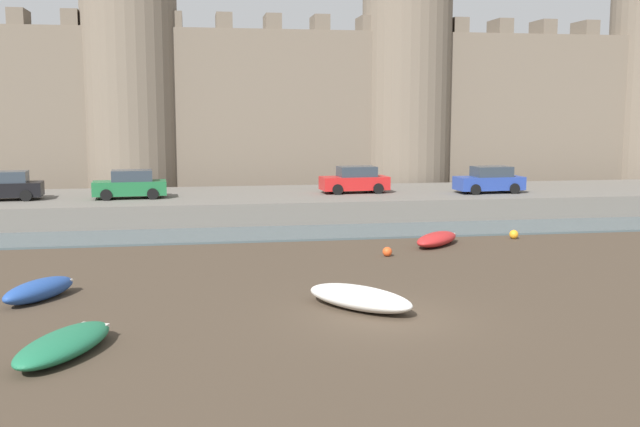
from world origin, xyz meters
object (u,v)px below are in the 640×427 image
object	(u,v)px
car_quay_west	(490,180)
mooring_buoy_mid_mud	(387,252)
rowboat_foreground_right	(359,297)
rowboat_midflat_left	(437,239)
rowboat_midflat_centre	(64,344)
mooring_buoy_near_channel	(514,234)
car_quay_centre_east	(5,186)
rowboat_near_channel_right	(39,290)
car_quay_centre_west	(130,185)
car_quay_east	(355,180)

from	to	relation	value
car_quay_west	mooring_buoy_mid_mud	bearing A→B (deg)	-128.51
rowboat_foreground_right	rowboat_midflat_left	distance (m)	12.08
rowboat_midflat_centre	mooring_buoy_near_channel	world-z (taller)	rowboat_midflat_centre
mooring_buoy_mid_mud	mooring_buoy_near_channel	bearing A→B (deg)	24.49
rowboat_midflat_left	car_quay_centre_east	size ratio (longest dim) A/B	0.79
rowboat_near_channel_right	rowboat_midflat_left	bearing A→B (deg)	24.94
rowboat_foreground_right	rowboat_midflat_centre	world-z (taller)	rowboat_foreground_right
rowboat_near_channel_right	mooring_buoy_near_channel	world-z (taller)	rowboat_near_channel_right
rowboat_near_channel_right	car_quay_west	xyz separation A→B (m)	(23.01, 17.50, 1.72)
rowboat_midflat_left	car_quay_centre_west	distance (m)	18.26
rowboat_foreground_right	mooring_buoy_near_channel	distance (m)	15.62
rowboat_midflat_left	car_quay_centre_east	distance (m)	24.31
car_quay_west	car_quay_centre_east	xyz separation A→B (m)	(-28.31, 0.96, 0.00)
rowboat_near_channel_right	car_quay_centre_west	world-z (taller)	car_quay_centre_west
car_quay_east	car_quay_centre_east	bearing A→B (deg)	-178.76
mooring_buoy_near_channel	car_quay_centre_west	bearing A→B (deg)	153.93
rowboat_foreground_right	car_quay_west	size ratio (longest dim) A/B	0.96
rowboat_foreground_right	rowboat_midflat_left	size ratio (longest dim) A/B	1.22
mooring_buoy_near_channel	mooring_buoy_mid_mud	bearing A→B (deg)	-155.51
rowboat_near_channel_right	rowboat_midflat_left	xyz separation A→B (m)	(16.39, 7.62, -0.04)
rowboat_foreground_right	rowboat_near_channel_right	distance (m)	10.71
car_quay_east	mooring_buoy_near_channel	bearing A→B (deg)	-59.87
mooring_buoy_mid_mud	car_quay_centre_east	distance (m)	22.87
rowboat_foreground_right	mooring_buoy_mid_mud	bearing A→B (deg)	69.50
car_quay_east	car_quay_centre_east	size ratio (longest dim) A/B	1.00
rowboat_midflat_left	rowboat_midflat_centre	distance (m)	20.03
rowboat_midflat_left	mooring_buoy_near_channel	xyz separation A→B (m)	(4.37, 1.18, -0.10)
rowboat_foreground_right	car_quay_centre_west	size ratio (longest dim) A/B	0.96
mooring_buoy_near_channel	rowboat_midflat_left	bearing A→B (deg)	-164.94
rowboat_near_channel_right	mooring_buoy_near_channel	bearing A→B (deg)	22.96
car_quay_centre_west	rowboat_midflat_left	bearing A→B (deg)	-35.50
rowboat_foreground_right	mooring_buoy_near_channel	xyz separation A→B (m)	(10.43, 11.63, -0.15)
rowboat_midflat_centre	car_quay_centre_east	distance (m)	25.60
car_quay_east	car_quay_west	bearing A→B (deg)	-9.78
rowboat_midflat_left	car_quay_west	bearing A→B (deg)	56.16
rowboat_foreground_right	rowboat_midflat_centre	distance (m)	9.15
rowboat_foreground_right	rowboat_midflat_left	world-z (taller)	rowboat_foreground_right
rowboat_near_channel_right	car_quay_centre_west	bearing A→B (deg)	85.00
rowboat_midflat_centre	car_quay_west	xyz separation A→B (m)	(21.24, 23.58, 1.77)
rowboat_midflat_left	car_quay_centre_east	bearing A→B (deg)	153.43
car_quay_centre_east	car_quay_west	bearing A→B (deg)	-1.94
rowboat_near_channel_right	rowboat_midflat_centre	distance (m)	6.33
mooring_buoy_near_channel	car_quay_west	xyz separation A→B (m)	(2.25, 8.70, 1.87)
car_quay_centre_west	car_quay_east	distance (m)	13.33
mooring_buoy_mid_mud	rowboat_foreground_right	bearing A→B (deg)	-110.50
rowboat_midflat_left	rowboat_midflat_centre	world-z (taller)	rowboat_midflat_left
rowboat_midflat_left	rowboat_foreground_right	bearing A→B (deg)	-120.11
rowboat_foreground_right	rowboat_near_channel_right	world-z (taller)	rowboat_foreground_right
rowboat_midflat_left	car_quay_east	xyz separation A→B (m)	(-1.49, 11.28, 1.77)
rowboat_midflat_left	mooring_buoy_mid_mud	world-z (taller)	rowboat_midflat_left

